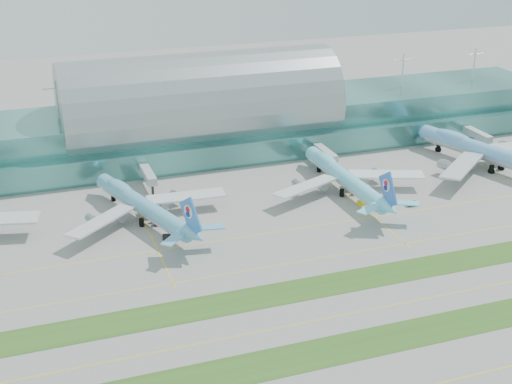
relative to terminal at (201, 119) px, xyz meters
name	(u,v)px	position (x,y,z in m)	size (l,w,h in m)	color
ground	(319,291)	(-0.01, -128.79, -14.23)	(700.00, 700.00, 0.00)	gray
terminal	(201,119)	(0.00, 0.00, 0.00)	(340.00, 69.10, 36.00)	#3D7A75
grass_strip_near	(363,344)	(-0.01, -156.79, -14.19)	(420.00, 12.00, 0.08)	#2D591E
grass_strip_far	(316,287)	(-0.01, -126.79, -14.19)	(420.00, 12.00, 0.08)	#2D591E
taxiline_b	(339,316)	(-0.01, -142.79, -14.22)	(420.00, 0.35, 0.01)	yellow
taxiline_c	(295,262)	(-0.01, -110.79, -14.22)	(420.00, 0.35, 0.01)	yellow
taxiline_d	(271,233)	(-0.01, -88.79, -14.22)	(420.00, 0.35, 0.01)	yellow
airliner_b	(142,204)	(-38.84, -64.46, -8.21)	(59.02, 68.63, 19.50)	#60AED4
airliner_c	(344,177)	(39.03, -64.08, -8.12)	(63.38, 71.87, 19.80)	#70DEF7
airliner_d	(488,152)	(106.31, -60.92, -7.12)	(70.45, 81.71, 23.04)	#69B1E9
gse_c	(169,237)	(-33.55, -82.04, -13.44)	(4.08, 2.00, 1.57)	black
gse_d	(159,222)	(-34.20, -70.21, -13.33)	(3.47, 2.16, 1.79)	black
gse_e	(362,203)	(39.75, -77.81, -13.48)	(2.94, 1.88, 1.50)	#CAC50B
gse_f	(412,204)	(56.81, -84.74, -13.42)	(3.34, 2.05, 1.62)	black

